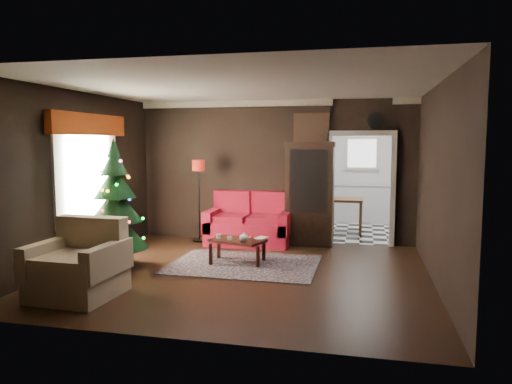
% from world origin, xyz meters
% --- Properties ---
extents(floor, '(5.50, 5.50, 0.00)m').
position_xyz_m(floor, '(0.00, 0.00, 0.00)').
color(floor, black).
rests_on(floor, ground).
extents(ceiling, '(5.50, 5.50, 0.00)m').
position_xyz_m(ceiling, '(0.00, 0.00, 2.80)').
color(ceiling, white).
rests_on(ceiling, ground).
extents(wall_back, '(5.50, 0.00, 5.50)m').
position_xyz_m(wall_back, '(0.00, 2.50, 1.40)').
color(wall_back, black).
rests_on(wall_back, ground).
extents(wall_front, '(5.50, 0.00, 5.50)m').
position_xyz_m(wall_front, '(0.00, -2.50, 1.40)').
color(wall_front, black).
rests_on(wall_front, ground).
extents(wall_left, '(0.00, 5.50, 5.50)m').
position_xyz_m(wall_left, '(-2.75, 0.00, 1.40)').
color(wall_left, black).
rests_on(wall_left, ground).
extents(wall_right, '(0.00, 5.50, 5.50)m').
position_xyz_m(wall_right, '(2.75, 0.00, 1.40)').
color(wall_right, black).
rests_on(wall_right, ground).
extents(doorway, '(1.10, 0.10, 2.10)m').
position_xyz_m(doorway, '(1.70, 2.50, 1.05)').
color(doorway, beige).
rests_on(doorway, ground).
extents(left_window, '(0.05, 1.60, 1.40)m').
position_xyz_m(left_window, '(-2.71, 0.20, 1.45)').
color(left_window, white).
rests_on(left_window, wall_left).
extents(valance, '(0.12, 2.10, 0.35)m').
position_xyz_m(valance, '(-2.63, 0.20, 2.27)').
color(valance, maroon).
rests_on(valance, wall_left).
extents(kitchen_floor, '(3.00, 3.00, 0.00)m').
position_xyz_m(kitchen_floor, '(1.70, 4.00, 0.00)').
color(kitchen_floor, white).
rests_on(kitchen_floor, ground).
extents(kitchen_window, '(0.70, 0.06, 0.70)m').
position_xyz_m(kitchen_window, '(1.70, 5.45, 1.70)').
color(kitchen_window, white).
rests_on(kitchen_window, ground).
extents(rug, '(2.37, 1.73, 0.01)m').
position_xyz_m(rug, '(-0.10, 0.48, 0.01)').
color(rug, '#644258').
rests_on(rug, ground).
extents(loveseat, '(1.70, 0.90, 1.00)m').
position_xyz_m(loveseat, '(-0.40, 2.05, 0.50)').
color(loveseat, maroon).
rests_on(loveseat, ground).
extents(curio_cabinet, '(0.90, 0.45, 1.90)m').
position_xyz_m(curio_cabinet, '(0.75, 2.27, 0.95)').
color(curio_cabinet, black).
rests_on(curio_cabinet, ground).
extents(floor_lamp, '(0.33, 0.33, 1.61)m').
position_xyz_m(floor_lamp, '(-1.40, 2.00, 0.83)').
color(floor_lamp, black).
rests_on(floor_lamp, ground).
extents(christmas_tree, '(1.00, 1.00, 1.88)m').
position_xyz_m(christmas_tree, '(-2.03, -0.11, 1.05)').
color(christmas_tree, black).
rests_on(christmas_tree, ground).
extents(armchair, '(1.08, 1.08, 1.05)m').
position_xyz_m(armchair, '(-1.80, -1.53, 0.46)').
color(armchair, '#CBB691').
rests_on(armchair, ground).
extents(coffee_table, '(0.97, 0.75, 0.38)m').
position_xyz_m(coffee_table, '(-0.24, 0.58, 0.20)').
color(coffee_table, black).
rests_on(coffee_table, rug).
extents(teapot, '(0.19, 0.19, 0.15)m').
position_xyz_m(teapot, '(-0.08, 0.38, 0.47)').
color(teapot, silver).
rests_on(teapot, coffee_table).
extents(cup_a, '(0.09, 0.09, 0.07)m').
position_xyz_m(cup_a, '(-0.57, 0.62, 0.43)').
color(cup_a, silver).
rests_on(cup_a, coffee_table).
extents(cup_b, '(0.10, 0.10, 0.07)m').
position_xyz_m(cup_b, '(-0.35, 0.49, 0.43)').
color(cup_b, silver).
rests_on(cup_b, coffee_table).
extents(book, '(0.15, 0.06, 0.21)m').
position_xyz_m(book, '(0.05, 0.78, 0.50)').
color(book, gray).
rests_on(book, coffee_table).
extents(wall_clock, '(0.32, 0.32, 0.06)m').
position_xyz_m(wall_clock, '(1.95, 2.45, 2.38)').
color(wall_clock, white).
rests_on(wall_clock, wall_back).
extents(painting, '(0.62, 0.05, 0.52)m').
position_xyz_m(painting, '(0.75, 2.46, 2.25)').
color(painting, '#AD743D').
rests_on(painting, wall_back).
extents(kitchen_counter, '(1.80, 0.60, 0.90)m').
position_xyz_m(kitchen_counter, '(1.70, 5.20, 0.45)').
color(kitchen_counter, white).
rests_on(kitchen_counter, ground).
extents(kitchen_table, '(0.70, 0.70, 0.75)m').
position_xyz_m(kitchen_table, '(1.40, 3.70, 0.38)').
color(kitchen_table, brown).
rests_on(kitchen_table, ground).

